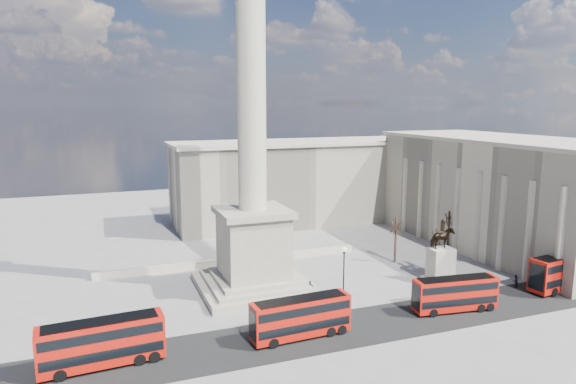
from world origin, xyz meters
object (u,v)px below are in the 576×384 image
Objects in this scene: nelsons_column at (253,193)px; red_bus_c at (456,294)px; victorian_lamp at (344,269)px; equestrian_statue at (441,259)px; pedestrian_crossing at (310,288)px; red_bus_a at (103,343)px; red_bus_b at (301,317)px; pedestrian_walking at (445,292)px; pedestrian_standing at (515,281)px; red_bus_d at (566,271)px.

nelsons_column is 4.86× the size of red_bus_c.
victorian_lamp is at bearing -37.24° from nelsons_column.
nelsons_column is 7.47× the size of victorian_lamp.
victorian_lamp is (-10.60, 7.98, 1.79)m from red_bus_c.
red_bus_c is 10.62m from equestrian_statue.
nelsons_column reaches higher than pedestrian_crossing.
red_bus_c is at bearing -5.06° from red_bus_a.
pedestrian_walking is at bearing 7.22° from red_bus_b.
pedestrian_crossing is at bearing -28.83° from pedestrian_standing.
red_bus_d is 15.85m from equestrian_statue.
red_bus_c is 0.87× the size of red_bus_d.
nelsons_column is 36.76m from pedestrian_standing.
pedestrian_crossing is at bearing 139.59° from victorian_lamp.
equestrian_statue is at bearing 140.87° from red_bus_d.
equestrian_statue reaches higher than red_bus_d.
red_bus_c is 6.01× the size of pedestrian_standing.
nelsons_column is at bearing -33.23° from pedestrian_standing.
equestrian_statue is 9.84m from pedestrian_standing.
equestrian_statue reaches higher than pedestrian_walking.
equestrian_statue reaches higher than red_bus_c.
nelsons_column is 32.08× the size of pedestrian_walking.
pedestrian_crossing is (6.20, -4.41, -12.00)m from nelsons_column.
pedestrian_crossing is at bearing 175.68° from equestrian_statue.
red_bus_b reaches higher than red_bus_c.
pedestrian_walking is at bearing 0.24° from red_bus_a.
pedestrian_standing is at bearing -36.20° from equestrian_statue.
red_bus_d is (37.92, 1.14, 0.19)m from red_bus_b.
pedestrian_crossing is at bearing 132.79° from pedestrian_walking.
red_bus_d is 1.36× the size of equestrian_statue.
victorian_lamp is 5.29m from pedestrian_crossing.
nelsons_column reaches higher than equestrian_statue.
pedestrian_crossing is at bearing 149.07° from red_bus_c.
pedestrian_crossing is at bearing 59.65° from red_bus_b.
pedestrian_crossing is at bearing -35.43° from nelsons_column.
equestrian_statue reaches higher than victorian_lamp.
pedestrian_walking is at bearing -13.89° from pedestrian_standing.
pedestrian_standing is (51.58, 2.95, -1.52)m from red_bus_a.
red_bus_d is at bearing -20.18° from nelsons_column.
nelsons_column is 4.64× the size of red_bus_b.
pedestrian_crossing is (-26.56, 7.09, 0.06)m from pedestrian_standing.
red_bus_a is 29.27m from victorian_lamp.
victorian_lamp reaches higher than red_bus_c.
red_bus_b is 1.61× the size of victorian_lamp.
pedestrian_walking is at bearing -160.80° from pedestrian_crossing.
red_bus_c is at bearing -173.75° from pedestrian_crossing.
nelsons_column is 18.65m from red_bus_b.
red_bus_c reaches higher than pedestrian_standing.
equestrian_statue is 5.56× the size of pedestrian_walking.
victorian_lamp is (28.32, 7.22, 1.56)m from red_bus_a.
pedestrian_walking is 0.91× the size of pedestrian_standing.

